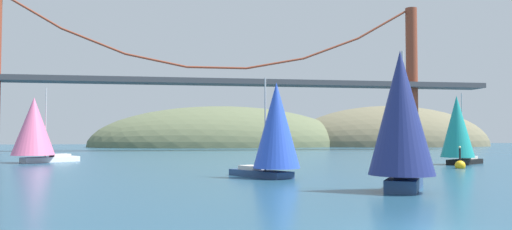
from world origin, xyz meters
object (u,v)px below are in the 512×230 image
object	(u,v)px
sailboat_navy_sail	(401,118)
channel_buoy	(460,165)
sailboat_pink_spinnaker	(35,128)
sailboat_blue_spinnaker	(275,128)
sailboat_teal_sail	(458,129)

from	to	relation	value
sailboat_navy_sail	channel_buoy	size ratio (longest dim) A/B	3.47
sailboat_pink_spinnaker	sailboat_blue_spinnaker	bearing A→B (deg)	-45.68
sailboat_navy_sail	sailboat_teal_sail	size ratio (longest dim) A/B	1.04
sailboat_blue_spinnaker	channel_buoy	world-z (taller)	sailboat_blue_spinnaker
sailboat_teal_sail	sailboat_blue_spinnaker	xyz separation A→B (m)	(-25.49, -14.55, -0.21)
sailboat_navy_sail	sailboat_teal_sail	distance (m)	32.21
sailboat_pink_spinnaker	channel_buoy	world-z (taller)	sailboat_pink_spinnaker
sailboat_teal_sail	channel_buoy	bearing A→B (deg)	-120.02
sailboat_pink_spinnaker	sailboat_navy_sail	world-z (taller)	sailboat_pink_spinnaker
sailboat_pink_spinnaker	channel_buoy	size ratio (longest dim) A/B	3.73
sailboat_navy_sail	channel_buoy	distance (m)	25.74
channel_buoy	sailboat_blue_spinnaker	bearing A→B (deg)	-158.76
channel_buoy	sailboat_teal_sail	bearing A→B (deg)	59.98
sailboat_teal_sail	sailboat_pink_spinnaker	bearing A→B (deg)	166.52
sailboat_teal_sail	sailboat_blue_spinnaker	bearing A→B (deg)	-150.29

